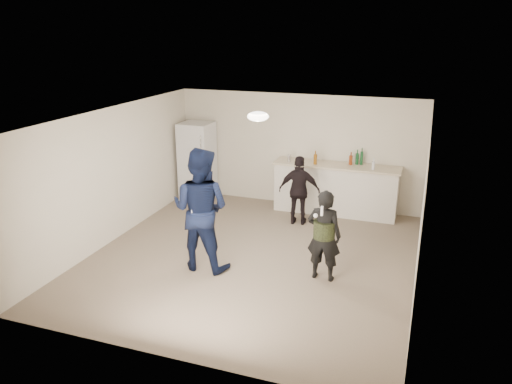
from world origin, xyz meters
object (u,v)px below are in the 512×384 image
(shaker, at_px, (289,158))
(spectator, at_px, (299,191))
(fridge, at_px, (197,161))
(woman, at_px, (324,235))
(counter, at_px, (335,190))
(man, at_px, (201,209))

(shaker, bearing_deg, spectator, -59.98)
(spectator, bearing_deg, fridge, -23.15)
(shaker, relative_size, woman, 0.11)
(fridge, height_order, woman, fridge)
(fridge, relative_size, woman, 1.20)
(spectator, bearing_deg, counter, -130.71)
(counter, height_order, spectator, spectator)
(counter, bearing_deg, fridge, -178.76)
(counter, distance_m, spectator, 1.05)
(woman, bearing_deg, man, 9.86)
(fridge, bearing_deg, man, -63.42)
(man, distance_m, woman, 2.04)
(man, xyz_separation_m, spectator, (1.04, 2.43, -0.32))
(fridge, height_order, spectator, fridge)
(man, bearing_deg, shaker, -99.18)
(woman, height_order, spectator, woman)
(shaker, height_order, spectator, spectator)
(counter, bearing_deg, woman, -82.84)
(fridge, bearing_deg, woman, -39.24)
(fridge, bearing_deg, shaker, -1.06)
(woman, bearing_deg, fridge, -36.84)
(spectator, bearing_deg, woman, 107.37)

